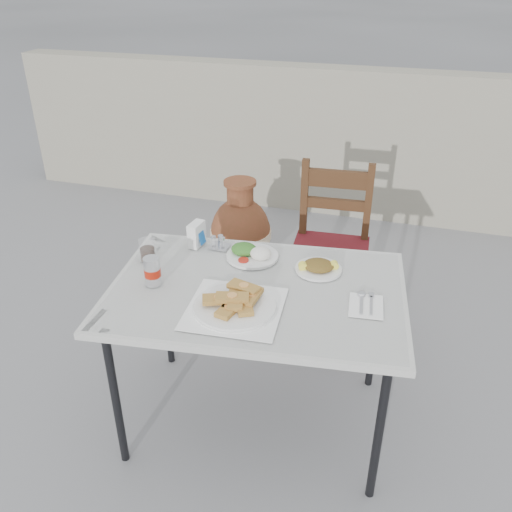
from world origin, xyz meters
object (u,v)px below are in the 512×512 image
(salad_chopped_plate, at_px, (319,267))
(condiment_caddy, at_px, (219,244))
(cafe_table, at_px, (257,298))
(terracotta_urn, at_px, (241,234))
(soda_can, at_px, (152,271))
(napkin_holder, at_px, (197,234))
(cola_glass, at_px, (147,252))
(salad_rice_plate, at_px, (252,253))
(chair, at_px, (331,248))
(pide_plate, at_px, (235,301))

(salad_chopped_plate, distance_m, condiment_caddy, 0.50)
(cafe_table, bearing_deg, terracotta_urn, 111.33)
(soda_can, relative_size, napkin_holder, 1.07)
(cafe_table, xyz_separation_m, cola_glass, (-0.54, 0.08, 0.10))
(salad_rice_plate, bearing_deg, salad_chopped_plate, -4.91)
(chair, bearing_deg, salad_rice_plate, -116.06)
(cafe_table, bearing_deg, soda_can, -167.34)
(salad_chopped_plate, xyz_separation_m, napkin_holder, (-0.60, 0.06, 0.04))
(terracotta_urn, bearing_deg, soda_can, -87.68)
(salad_rice_plate, relative_size, terracotta_urn, 0.34)
(pide_plate, height_order, terracotta_urn, pide_plate)
(soda_can, bearing_deg, salad_rice_plate, 45.79)
(soda_can, relative_size, condiment_caddy, 1.36)
(salad_rice_plate, height_order, salad_chopped_plate, salad_rice_plate)
(salad_rice_plate, bearing_deg, terracotta_urn, 111.24)
(salad_rice_plate, xyz_separation_m, napkin_holder, (-0.29, 0.04, 0.04))
(chair, relative_size, terracotta_urn, 1.36)
(cafe_table, relative_size, salad_rice_plate, 5.52)
(soda_can, xyz_separation_m, chair, (0.60, 1.00, -0.31))
(terracotta_urn, bearing_deg, cola_glass, -92.94)
(terracotta_urn, bearing_deg, pide_plate, -72.50)
(condiment_caddy, bearing_deg, cola_glass, -142.22)
(cafe_table, distance_m, napkin_holder, 0.49)
(chair, bearing_deg, soda_can, -124.87)
(salad_chopped_plate, xyz_separation_m, terracotta_urn, (-0.70, 1.02, -0.44))
(pide_plate, distance_m, salad_rice_plate, 0.42)
(salad_rice_plate, height_order, terracotta_urn, salad_rice_plate)
(chair, bearing_deg, condiment_caddy, -129.68)
(salad_rice_plate, relative_size, chair, 0.25)
(pide_plate, relative_size, salad_rice_plate, 1.66)
(salad_rice_plate, bearing_deg, soda_can, -134.21)
(napkin_holder, xyz_separation_m, terracotta_urn, (-0.10, 0.95, -0.48))
(salad_rice_plate, xyz_separation_m, terracotta_urn, (-0.38, 0.99, -0.44))
(salad_rice_plate, height_order, cola_glass, cola_glass)
(soda_can, bearing_deg, terracotta_urn, 92.32)
(salad_chopped_plate, bearing_deg, soda_can, -154.23)
(terracotta_urn, bearing_deg, cafe_table, -68.67)
(salad_rice_plate, height_order, soda_can, soda_can)
(soda_can, xyz_separation_m, napkin_holder, (0.04, 0.38, -0.00))
(cafe_table, height_order, condiment_caddy, condiment_caddy)
(cola_glass, distance_m, napkin_holder, 0.26)
(condiment_caddy, xyz_separation_m, chair, (0.44, 0.62, -0.27))
(cafe_table, relative_size, chair, 1.37)
(pide_plate, xyz_separation_m, salad_rice_plate, (-0.06, 0.41, -0.01))
(pide_plate, bearing_deg, napkin_holder, 127.28)
(cola_glass, relative_size, chair, 0.11)
(salad_chopped_plate, relative_size, soda_can, 1.65)
(salad_rice_plate, distance_m, napkin_holder, 0.29)
(soda_can, bearing_deg, chair, 59.14)
(cola_glass, height_order, terracotta_urn, cola_glass)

